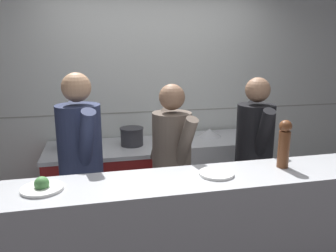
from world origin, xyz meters
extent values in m
cube|color=silver|center=(0.00, 1.52, 1.30)|extent=(8.00, 0.06, 2.60)
cube|color=gray|center=(0.00, 1.49, 1.15)|extent=(8.00, 0.00, 0.01)
cube|color=maroon|center=(-0.60, 1.12, 0.42)|extent=(1.15, 0.70, 0.83)
cube|color=#B7BABF|center=(-0.60, 1.12, 0.85)|extent=(1.17, 0.71, 0.04)
cube|color=#B7BABF|center=(-0.60, 0.78, 0.48)|extent=(1.03, 0.03, 0.10)
cube|color=#B7BABF|center=(0.56, 1.12, 0.45)|extent=(1.07, 0.65, 0.90)
cube|color=black|center=(0.56, 0.81, 0.05)|extent=(1.05, 0.04, 0.10)
cube|color=#B7BABF|center=(-0.04, -0.27, 0.52)|extent=(3.06, 0.45, 1.05)
cylinder|color=#2D2D33|center=(-0.90, 1.12, 0.99)|extent=(0.25, 0.25, 0.23)
cylinder|color=#2D2D33|center=(-0.90, 1.12, 1.10)|extent=(0.26, 0.26, 0.01)
cylinder|color=#2D2D33|center=(-0.31, 1.13, 0.96)|extent=(0.23, 0.23, 0.19)
cylinder|color=#2D2D33|center=(-0.31, 1.13, 1.05)|extent=(0.25, 0.25, 0.01)
cone|color=#B7BABF|center=(0.56, 1.18, 0.94)|extent=(0.26, 0.26, 0.08)
cylinder|color=white|center=(-0.99, -0.25, 1.05)|extent=(0.24, 0.24, 0.02)
sphere|color=#4C8C47|center=(-0.99, -0.25, 1.09)|extent=(0.09, 0.09, 0.09)
cylinder|color=white|center=(0.08, -0.26, 1.05)|extent=(0.23, 0.23, 0.02)
cylinder|color=brown|center=(0.58, -0.22, 1.17)|extent=(0.08, 0.08, 0.26)
sphere|color=brown|center=(0.58, -0.22, 1.34)|extent=(0.09, 0.09, 0.09)
cube|color=black|center=(-0.80, 0.39, 0.39)|extent=(0.33, 0.26, 0.79)
cylinder|color=#262D4C|center=(-0.80, 0.39, 1.11)|extent=(0.42, 0.42, 0.65)
sphere|color=tan|center=(-0.80, 0.39, 1.57)|extent=(0.22, 0.22, 0.22)
cylinder|color=#262D4C|center=(-0.85, 0.59, 1.19)|extent=(0.18, 0.34, 0.54)
cylinder|color=#262D4C|center=(-0.74, 0.20, 1.19)|extent=(0.18, 0.34, 0.54)
cube|color=black|center=(-0.07, 0.36, 0.37)|extent=(0.31, 0.25, 0.74)
cylinder|color=brown|center=(-0.07, 0.36, 1.05)|extent=(0.40, 0.40, 0.61)
sphere|color=#8C664C|center=(-0.07, 0.36, 1.48)|extent=(0.21, 0.21, 0.21)
cylinder|color=brown|center=(-0.12, 0.54, 1.12)|extent=(0.18, 0.32, 0.51)
cylinder|color=brown|center=(-0.01, 0.18, 1.12)|extent=(0.18, 0.32, 0.51)
cube|color=black|center=(0.70, 0.40, 0.38)|extent=(0.31, 0.22, 0.76)
cylinder|color=black|center=(0.70, 0.40, 1.07)|extent=(0.38, 0.38, 0.62)
sphere|color=#8C664C|center=(0.70, 0.40, 1.51)|extent=(0.21, 0.21, 0.21)
cylinder|color=black|center=(0.73, 0.59, 1.14)|extent=(0.15, 0.33, 0.52)
cylinder|color=black|center=(0.66, 0.21, 1.14)|extent=(0.15, 0.33, 0.52)
camera|label=1|loc=(-0.68, -2.14, 1.85)|focal=35.00mm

